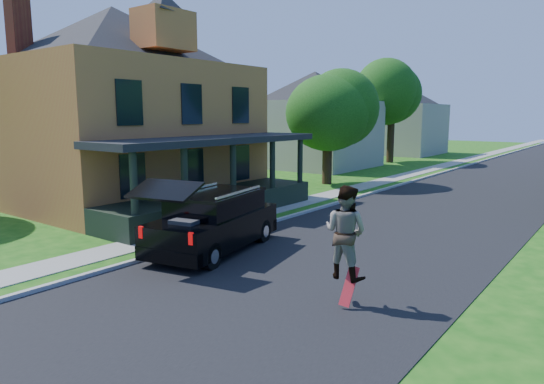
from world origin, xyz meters
The scene contains 13 objects.
ground centered at (0.00, 0.00, 0.00)m, with size 140.00×140.00×0.00m, color #144E0F.
street centered at (0.00, 20.00, 0.00)m, with size 8.00×120.00×0.02m, color black.
curb centered at (-4.05, 20.00, 0.00)m, with size 0.15×120.00×0.12m, color #9B9B96.
sidewalk centered at (-5.60, 20.00, 0.00)m, with size 1.30×120.00×0.03m, color gray.
front_walk centered at (-9.50, 6.00, 0.00)m, with size 6.50×1.20×0.03m, color gray.
main_house centered at (-12.80, 5.99, 4.92)m, with size 15.56×15.56×10.10m.
neighbor_house_mid centered at (-13.50, 24.00, 4.19)m, with size 12.78×12.78×8.30m.
neighbor_house_far centered at (-13.50, 40.00, 4.19)m, with size 12.78×12.78×8.30m.
black_suv centered at (-3.20, 2.21, 0.89)m, with size 2.85×5.29×2.34m.
skateboarder centered at (1.79, 1.01, 1.55)m, with size 0.99×0.78×1.98m.
skateboard centered at (2.03, 0.80, 0.45)m, with size 0.28×0.41×0.82m.
tree_left_mid centered at (-7.83, 16.44, 4.80)m, with size 5.47×5.55×7.38m.
tree_left_far centered at (-10.18, 30.73, 6.32)m, with size 7.54×7.72×9.54m.
Camera 1 is at (6.54, -7.81, 3.99)m, focal length 32.00 mm.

